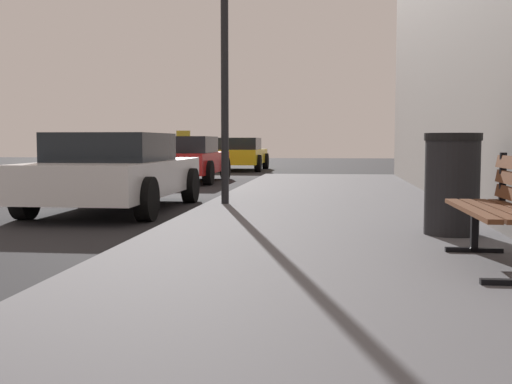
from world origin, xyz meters
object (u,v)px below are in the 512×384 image
object	(u,v)px
street_lamp	(224,0)
car_white	(116,171)
car_red	(185,159)
bench	(507,203)
car_yellow	(239,154)
trash_bin	(452,184)

from	to	relation	value
street_lamp	car_white	size ratio (longest dim) A/B	1.06
car_red	car_white	bearing A→B (deg)	-85.52
street_lamp	car_red	size ratio (longest dim) A/B	1.13
bench	car_red	xyz separation A→B (m)	(-5.48, 12.47, -0.01)
bench	car_white	xyz separation A→B (m)	(-4.89, 5.01, -0.01)
street_lamp	car_yellow	size ratio (longest dim) A/B	1.12
trash_bin	street_lamp	distance (m)	5.02
bench	trash_bin	size ratio (longest dim) A/B	1.47
street_lamp	car_red	distance (m)	8.42
bench	car_red	world-z (taller)	car_red
car_white	car_yellow	world-z (taller)	same
trash_bin	bench	bearing A→B (deg)	-86.78
car_white	car_red	xyz separation A→B (m)	(-0.59, 7.47, -0.00)
car_white	car_yellow	size ratio (longest dim) A/B	1.06
trash_bin	street_lamp	xyz separation A→B (m)	(-2.96, 3.09, 2.64)
bench	trash_bin	distance (m)	1.79
street_lamp	car_white	bearing A→B (deg)	175.63
bench	street_lamp	world-z (taller)	street_lamp
trash_bin	car_white	xyz separation A→B (m)	(-4.79, 3.23, -0.04)
bench	street_lamp	bearing A→B (deg)	121.59
trash_bin	car_yellow	bearing A→B (deg)	105.25
bench	trash_bin	xyz separation A→B (m)	(-0.10, 1.78, 0.03)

